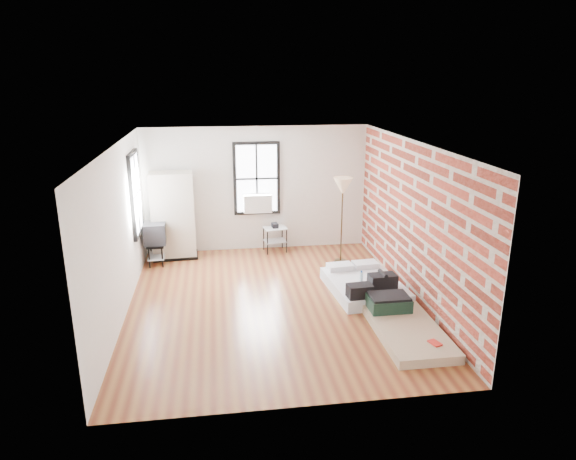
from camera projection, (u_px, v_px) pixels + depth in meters
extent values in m
plane|color=brown|center=(272.00, 303.00, 9.10)|extent=(6.00, 6.00, 0.00)
cube|color=silver|center=(257.00, 189.00, 11.53)|extent=(5.00, 0.01, 2.80)
cube|color=silver|center=(301.00, 302.00, 5.85)|extent=(5.00, 0.01, 2.80)
cube|color=silver|center=(119.00, 234.00, 8.35)|extent=(0.01, 6.00, 2.80)
cube|color=#9A3424|center=(413.00, 221.00, 9.03)|extent=(0.02, 6.00, 2.80)
cube|color=white|center=(271.00, 144.00, 8.28)|extent=(5.00, 6.00, 0.01)
cube|color=white|center=(257.00, 179.00, 11.41)|extent=(0.90, 0.02, 1.50)
cube|color=black|center=(235.00, 179.00, 11.36)|extent=(0.07, 0.08, 1.64)
cube|color=black|center=(278.00, 178.00, 11.49)|extent=(0.07, 0.08, 1.64)
cube|color=black|center=(256.00, 143.00, 11.20)|extent=(0.90, 0.08, 0.07)
cube|color=black|center=(257.00, 212.00, 11.66)|extent=(0.90, 0.08, 0.07)
cube|color=black|center=(257.00, 179.00, 11.40)|extent=(0.04, 0.02, 1.50)
cube|color=black|center=(257.00, 179.00, 11.40)|extent=(0.90, 0.02, 0.04)
cube|color=white|center=(258.00, 203.00, 11.45)|extent=(0.62, 0.30, 0.40)
cube|color=white|center=(136.00, 194.00, 9.99)|extent=(0.02, 0.90, 1.50)
cube|color=black|center=(132.00, 200.00, 9.52)|extent=(0.08, 0.07, 1.64)
cube|color=black|center=(139.00, 188.00, 10.44)|extent=(0.08, 0.07, 1.64)
cube|color=black|center=(132.00, 154.00, 9.75)|extent=(0.08, 0.90, 0.07)
cube|color=black|center=(139.00, 232.00, 10.21)|extent=(0.08, 0.90, 0.07)
cube|color=black|center=(137.00, 194.00, 9.99)|extent=(0.02, 0.04, 1.50)
cube|color=black|center=(137.00, 194.00, 9.99)|extent=(0.02, 0.90, 0.04)
cube|color=white|center=(364.00, 286.00, 9.53)|extent=(1.37, 1.77, 0.22)
cube|color=white|center=(340.00, 267.00, 10.04)|extent=(0.51, 0.35, 0.11)
cube|color=white|center=(365.00, 264.00, 10.15)|extent=(0.51, 0.35, 0.11)
cube|color=black|center=(382.00, 281.00, 9.12)|extent=(0.51, 0.32, 0.26)
cylinder|color=black|center=(383.00, 273.00, 9.08)|extent=(0.10, 0.31, 0.07)
cube|color=black|center=(360.00, 291.00, 8.77)|extent=(0.44, 0.30, 0.23)
cylinder|color=#C4EAFD|center=(361.00, 277.00, 9.41)|extent=(0.06, 0.06, 0.19)
cylinder|color=blue|center=(362.00, 272.00, 9.37)|extent=(0.03, 0.03, 0.03)
cube|color=tan|center=(408.00, 332.00, 7.93)|extent=(0.97, 1.83, 0.14)
cube|color=#163125|center=(389.00, 303.00, 8.50)|extent=(0.67, 0.48, 0.21)
cube|color=black|center=(389.00, 296.00, 8.47)|extent=(0.64, 0.44, 0.04)
cube|color=red|center=(435.00, 343.00, 7.43)|extent=(0.18, 0.22, 0.02)
cube|color=black|center=(176.00, 256.00, 11.35)|extent=(0.98, 0.60, 0.06)
cube|color=beige|center=(173.00, 214.00, 11.07)|extent=(0.94, 0.55, 1.84)
cylinder|color=black|center=(268.00, 243.00, 11.42)|extent=(0.02, 0.02, 0.56)
cylinder|color=black|center=(287.00, 241.00, 11.55)|extent=(0.02, 0.02, 0.56)
cylinder|color=black|center=(264.00, 238.00, 11.74)|extent=(0.02, 0.02, 0.56)
cylinder|color=black|center=(282.00, 236.00, 11.86)|extent=(0.02, 0.02, 0.56)
cube|color=silver|center=(275.00, 228.00, 11.56)|extent=(0.56, 0.48, 0.02)
cube|color=silver|center=(275.00, 241.00, 11.65)|extent=(0.54, 0.46, 0.02)
cube|color=black|center=(275.00, 225.00, 11.54)|extent=(0.15, 0.20, 0.10)
cylinder|color=#312510|center=(340.00, 261.00, 11.07)|extent=(0.26, 0.26, 0.03)
cylinder|color=#312510|center=(342.00, 225.00, 10.83)|extent=(0.03, 0.03, 1.59)
cone|color=#D2AF86|center=(343.00, 186.00, 10.59)|extent=(0.39, 0.39, 0.35)
cylinder|color=black|center=(149.00, 258.00, 10.64)|extent=(0.03, 0.03, 0.44)
cylinder|color=black|center=(162.00, 257.00, 10.69)|extent=(0.03, 0.03, 0.44)
cylinder|color=black|center=(151.00, 250.00, 11.14)|extent=(0.03, 0.03, 0.44)
cylinder|color=black|center=(164.00, 249.00, 11.19)|extent=(0.03, 0.03, 0.44)
cube|color=black|center=(156.00, 244.00, 10.85)|extent=(0.38, 0.65, 0.03)
cube|color=silver|center=(157.00, 256.00, 10.93)|extent=(0.36, 0.63, 0.02)
cube|color=black|center=(155.00, 233.00, 10.78)|extent=(0.46, 0.53, 0.44)
cube|color=black|center=(166.00, 232.00, 10.82)|extent=(0.04, 0.43, 0.35)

